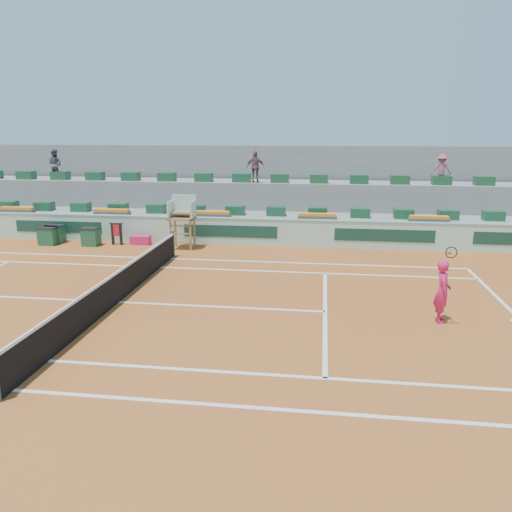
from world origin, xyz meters
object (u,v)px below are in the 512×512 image
object	(u,v)px
player_bag	(140,240)
umpire_chair	(183,214)
tennis_player	(443,291)
drink_cooler_a	(91,237)

from	to	relation	value
player_bag	umpire_chair	world-z (taller)	umpire_chair
player_bag	tennis_player	bearing A→B (deg)	-34.87
umpire_chair	tennis_player	world-z (taller)	umpire_chair
umpire_chair	player_bag	bearing A→B (deg)	169.29
player_bag	umpire_chair	xyz separation A→B (m)	(2.21, -0.42, 1.34)
umpire_chair	tennis_player	size ratio (longest dim) A/B	1.05
umpire_chair	drink_cooler_a	xyz separation A→B (m)	(-4.39, -0.12, -1.12)
player_bag	drink_cooler_a	bearing A→B (deg)	-166.27
player_bag	tennis_player	distance (m)	14.41
player_bag	drink_cooler_a	distance (m)	2.26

